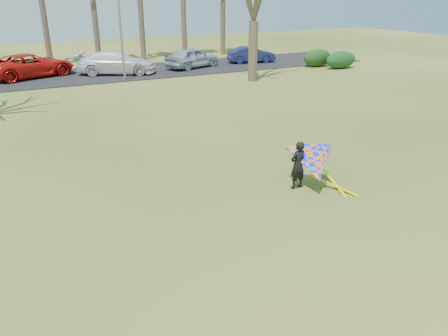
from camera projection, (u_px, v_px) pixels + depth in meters
name	position (u px, v px, depth m)	size (l,w,h in m)	color
ground	(257.00, 232.00, 11.57)	(100.00, 100.00, 0.00)	#2A5612
parking_strip	(88.00, 75.00, 32.35)	(46.00, 7.00, 0.06)	black
streetlight	(122.00, 13.00, 29.04)	(2.28, 0.18, 8.00)	gray
hedge_near	(341.00, 60.00, 35.07)	(2.77, 1.25, 1.38)	#153919
hedge_far	(317.00, 58.00, 35.90)	(2.57, 1.21, 1.43)	#163513
car_2	(31.00, 65.00, 31.32)	(2.76, 5.98, 1.66)	red
car_3	(116.00, 63.00, 32.51)	(2.31, 5.68, 1.65)	white
car_4	(192.00, 57.00, 35.08)	(1.90, 4.72, 1.61)	#A7ABB5
car_5	(251.00, 55.00, 37.63)	(1.41, 4.04, 1.33)	#1B1D51
kite_flyer	(313.00, 164.00, 13.81)	(2.13, 2.39, 2.02)	black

